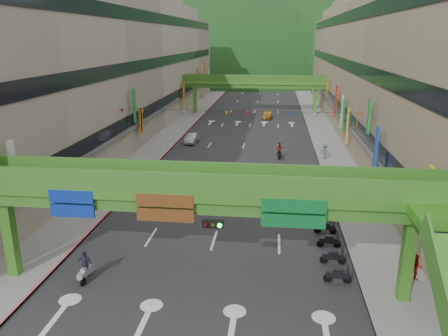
{
  "coord_description": "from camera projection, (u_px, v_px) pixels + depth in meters",
  "views": [
    {
      "loc": [
        3.92,
        -15.34,
        13.52
      ],
      "look_at": [
        0.0,
        18.0,
        3.5
      ],
      "focal_mm": 35.0,
      "sensor_mm": 36.0,
      "label": 1
    }
  ],
  "objects": [
    {
      "name": "parked_scooter_row",
      "position": [
        329.0,
        241.0,
        29.15
      ],
      "size": [
        1.6,
        9.35,
        1.08
      ],
      "color": "black",
      "rests_on": "ground"
    },
    {
      "name": "hill_left",
      "position": [
        228.0,
        74.0,
        172.85
      ],
      "size": [
        168.0,
        140.0,
        112.0
      ],
      "primitive_type": "ellipsoid",
      "color": "#1C4419",
      "rests_on": "ground"
    },
    {
      "name": "sidewalk_left",
      "position": [
        178.0,
        128.0,
        67.7
      ],
      "size": [
        4.0,
        140.0,
        0.15
      ],
      "primitive_type": "cube",
      "color": "gray",
      "rests_on": "ground"
    },
    {
      "name": "car_yellow",
      "position": [
        267.0,
        115.0,
        76.15
      ],
      "size": [
        1.64,
        4.01,
        1.36
      ],
      "primitive_type": "imported",
      "rotation": [
        0.0,
        0.0,
        0.01
      ],
      "color": "orange",
      "rests_on": "ground"
    },
    {
      "name": "curb_left",
      "position": [
        190.0,
        128.0,
        67.48
      ],
      "size": [
        0.2,
        140.0,
        0.18
      ],
      "primitive_type": "cube",
      "color": "#CC5959",
      "rests_on": "ground"
    },
    {
      "name": "sidewalk_right",
      "position": [
        322.0,
        132.0,
        65.23
      ],
      "size": [
        4.0,
        140.0,
        0.15
      ],
      "primitive_type": "cube",
      "color": "gray",
      "rests_on": "ground"
    },
    {
      "name": "hill_right",
      "position": [
        326.0,
        71.0,
        187.41
      ],
      "size": [
        208.0,
        176.0,
        128.0
      ],
      "primitive_type": "ellipsoid",
      "color": "#1C4419",
      "rests_on": "ground"
    },
    {
      "name": "overpass_far",
      "position": [
        254.0,
        85.0,
        79.22
      ],
      "size": [
        28.0,
        2.2,
        7.1
      ],
      "color": "#4C9E2D",
      "rests_on": "ground"
    },
    {
      "name": "bunting_string",
      "position": [
        237.0,
        113.0,
        45.75
      ],
      "size": [
        26.0,
        0.36,
        0.47
      ],
      "color": "black",
      "rests_on": "ground"
    },
    {
      "name": "building_row_left",
      "position": [
        124.0,
        66.0,
        65.9
      ],
      "size": [
        12.8,
        95.0,
        19.0
      ],
      "color": "#9E937F",
      "rests_on": "ground"
    },
    {
      "name": "building_row_right",
      "position": [
        383.0,
        68.0,
        61.66
      ],
      "size": [
        12.8,
        95.0,
        19.0
      ],
      "color": "gray",
      "rests_on": "ground"
    },
    {
      "name": "road_slab",
      "position": [
        248.0,
        130.0,
        66.48
      ],
      "size": [
        18.0,
        140.0,
        0.02
      ],
      "primitive_type": "cube",
      "color": "#28282B",
      "rests_on": "ground"
    },
    {
      "name": "pedestrian_blue",
      "position": [
        325.0,
        153.0,
        50.21
      ],
      "size": [
        0.92,
        0.79,
        1.68
      ],
      "primitive_type": "imported",
      "rotation": [
        0.0,
        0.0,
        2.71
      ],
      "color": "#3B4F65",
      "rests_on": "ground"
    },
    {
      "name": "car_silver",
      "position": [
        192.0,
        138.0,
        58.38
      ],
      "size": [
        1.56,
        3.98,
        1.29
      ],
      "primitive_type": "imported",
      "rotation": [
        0.0,
        0.0,
        -0.05
      ],
      "color": "#9B9CA2",
      "rests_on": "ground"
    },
    {
      "name": "scooter_rider_near",
      "position": [
        236.0,
        201.0,
        35.26
      ],
      "size": [
        0.67,
        1.59,
        1.86
      ],
      "color": "black",
      "rests_on": "ground"
    },
    {
      "name": "overpass_near",
      "position": [
        213.0,
        206.0,
        22.43
      ],
      "size": [
        28.0,
        12.27,
        7.1
      ],
      "color": "#4C9E2D",
      "rests_on": "ground"
    },
    {
      "name": "pedestrian_dark",
      "position": [
        362.0,
        192.0,
        37.44
      ],
      "size": [
        1.04,
        0.54,
        1.69
      ],
      "primitive_type": "imported",
      "rotation": [
        0.0,
        0.0,
        0.14
      ],
      "color": "black",
      "rests_on": "ground"
    },
    {
      "name": "scooter_rider_left",
      "position": [
        85.0,
        266.0,
        25.06
      ],
      "size": [
        0.95,
        1.6,
        1.9
      ],
      "color": "gray",
      "rests_on": "ground"
    },
    {
      "name": "scooter_rider_mid",
      "position": [
        280.0,
        150.0,
        50.74
      ],
      "size": [
        0.86,
        1.6,
        1.96
      ],
      "color": "black",
      "rests_on": "ground"
    },
    {
      "name": "curb_right",
      "position": [
        309.0,
        131.0,
        65.44
      ],
      "size": [
        0.2,
        140.0,
        0.18
      ],
      "primitive_type": "cube",
      "color": "gray",
      "rests_on": "ground"
    },
    {
      "name": "scooter_rider_far",
      "position": [
        230.0,
        194.0,
        36.38
      ],
      "size": [
        0.83,
        1.6,
        2.02
      ],
      "color": "maroon",
      "rests_on": "ground"
    },
    {
      "name": "pedestrian_red",
      "position": [
        415.0,
        270.0,
        24.92
      ],
      "size": [
        0.82,
        0.66,
        1.59
      ],
      "primitive_type": "imported",
      "rotation": [
        0.0,
        0.0,
        -0.08
      ],
      "color": "#AD0F18",
      "rests_on": "ground"
    }
  ]
}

